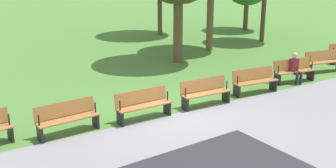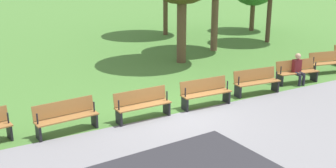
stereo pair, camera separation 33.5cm
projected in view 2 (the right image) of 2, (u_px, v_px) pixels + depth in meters
ground_plane at (176, 113)px, 12.78m from camera, size 120.00×120.00×0.00m
path_paving at (234, 148)px, 10.37m from camera, size 34.85×5.67×0.01m
bench_1 at (328, 62)px, 17.10m from camera, size 1.80×0.81×0.89m
bench_2 at (297, 71)px, 15.72m from camera, size 1.79×0.72×0.89m
bench_3 at (256, 81)px, 14.43m from camera, size 1.77×0.62×0.89m
bench_4 at (205, 92)px, 13.25m from camera, size 1.75×0.52×0.89m
bench_5 at (142, 104)px, 12.17m from camera, size 1.75×0.52×0.89m
bench_6 at (66, 116)px, 11.21m from camera, size 1.77×0.62×0.89m
person_seated at (298, 68)px, 15.52m from camera, size 0.38×0.55×1.20m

